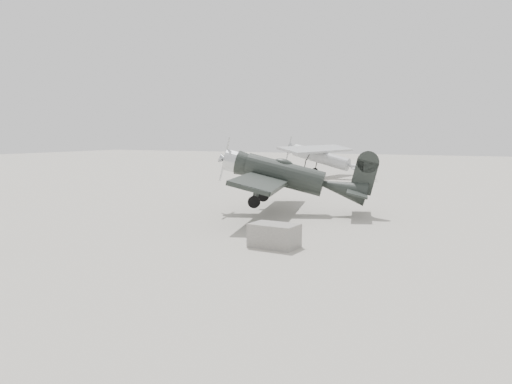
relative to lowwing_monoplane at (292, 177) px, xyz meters
The scene contains 4 objects.
ground 5.72m from the lowwing_monoplane, 71.55° to the right, with size 160.00×160.00×0.00m, color #9B968A.
lowwing_monoplane is the anchor object (origin of this frame).
highwing_monoplane 20.47m from the lowwing_monoplane, 104.08° to the left, with size 8.17×11.47×3.24m.
equipment_block 7.63m from the lowwing_monoplane, 72.22° to the right, with size 1.63×1.02×0.82m, color slate.
Camera 1 is at (7.51, -17.46, 3.89)m, focal length 35.00 mm.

